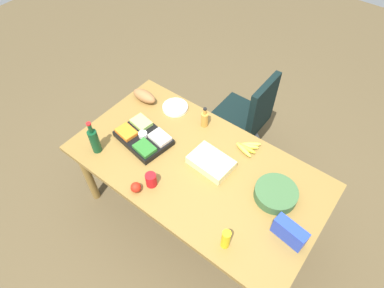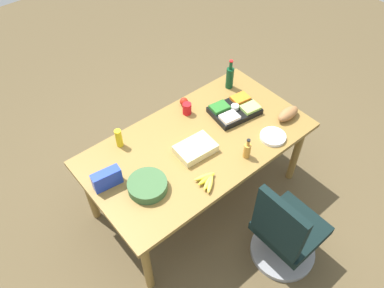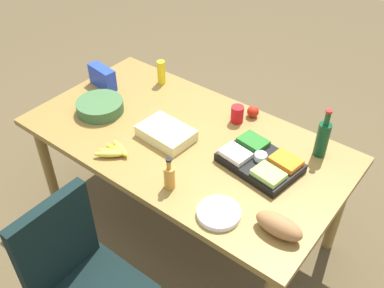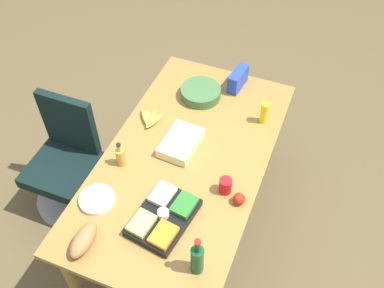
{
  "view_description": "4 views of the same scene",
  "coord_description": "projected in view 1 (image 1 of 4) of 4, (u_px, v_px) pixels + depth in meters",
  "views": [
    {
      "loc": [
        0.88,
        -1.19,
        2.81
      ],
      "look_at": [
        -0.11,
        0.08,
        0.87
      ],
      "focal_mm": 30.92,
      "sensor_mm": 36.0,
      "label": 1
    },
    {
      "loc": [
        1.42,
        1.62,
        3.12
      ],
      "look_at": [
        0.07,
        0.01,
        0.8
      ],
      "focal_mm": 35.3,
      "sensor_mm": 36.0,
      "label": 2
    },
    {
      "loc": [
        -1.31,
        1.6,
        2.42
      ],
      "look_at": [
        -0.13,
        0.1,
        0.86
      ],
      "focal_mm": 41.01,
      "sensor_mm": 36.0,
      "label": 3
    },
    {
      "loc": [
        -1.69,
        -0.72,
        3.02
      ],
      "look_at": [
        0.05,
        -0.03,
        0.87
      ],
      "focal_mm": 40.64,
      "sensor_mm": 36.0,
      "label": 4
    }
  ],
  "objects": [
    {
      "name": "paper_plate_stack",
      "position": [
        175.0,
        107.0,
        2.89
      ],
      "size": [
        0.24,
        0.24,
        0.03
      ],
      "primitive_type": "cylinder",
      "rotation": [
        0.0,
        0.0,
        -0.11
      ],
      "color": "white",
      "rests_on": "conference_table"
    },
    {
      "name": "bread_loaf",
      "position": [
        144.0,
        96.0,
        2.93
      ],
      "size": [
        0.24,
        0.11,
        0.1
      ],
      "primitive_type": "ellipsoid",
      "rotation": [
        0.0,
        0.0,
        0.02
      ],
      "color": "#976439",
      "rests_on": "conference_table"
    },
    {
      "name": "ground_plane",
      "position": [
        196.0,
        214.0,
        3.1
      ],
      "size": [
        10.0,
        10.0,
        0.0
      ],
      "primitive_type": "plane",
      "color": "brown"
    },
    {
      "name": "dressing_bottle",
      "position": [
        205.0,
        119.0,
        2.72
      ],
      "size": [
        0.08,
        0.08,
        0.19
      ],
      "color": "#C58833",
      "rests_on": "conference_table"
    },
    {
      "name": "sheet_cake",
      "position": [
        211.0,
        162.0,
        2.48
      ],
      "size": [
        0.33,
        0.24,
        0.07
      ],
      "primitive_type": "cube",
      "rotation": [
        0.0,
        0.0,
        -0.06
      ],
      "color": "beige",
      "rests_on": "conference_table"
    },
    {
      "name": "banana_bunch",
      "position": [
        247.0,
        147.0,
        2.59
      ],
      "size": [
        0.18,
        0.19,
        0.04
      ],
      "color": "gold",
      "rests_on": "conference_table"
    },
    {
      "name": "veggie_tray",
      "position": [
        143.0,
        137.0,
        2.64
      ],
      "size": [
        0.46,
        0.36,
        0.09
      ],
      "color": "black",
      "rests_on": "conference_table"
    },
    {
      "name": "office_chair",
      "position": [
        243.0,
        123.0,
        3.35
      ],
      "size": [
        0.56,
        0.56,
        0.96
      ],
      "color": "gray",
      "rests_on": "ground"
    },
    {
      "name": "salad_bowl",
      "position": [
        276.0,
        194.0,
        2.3
      ],
      "size": [
        0.38,
        0.38,
        0.08
      ],
      "primitive_type": "cylinder",
      "rotation": [
        0.0,
        0.0,
        0.29
      ],
      "color": "#396035",
      "rests_on": "conference_table"
    },
    {
      "name": "chip_bag_blue",
      "position": [
        290.0,
        232.0,
        2.08
      ],
      "size": [
        0.23,
        0.11,
        0.15
      ],
      "primitive_type": "cube",
      "rotation": [
        0.0,
        0.0,
        -0.13
      ],
      "color": "#223CB3",
      "rests_on": "conference_table"
    },
    {
      "name": "wine_bottle",
      "position": [
        94.0,
        140.0,
        2.51
      ],
      "size": [
        0.07,
        0.07,
        0.31
      ],
      "color": "#0E3F20",
      "rests_on": "conference_table"
    },
    {
      "name": "mustard_bottle",
      "position": [
        226.0,
        239.0,
        2.04
      ],
      "size": [
        0.07,
        0.07,
        0.17
      ],
      "primitive_type": "cylinder",
      "rotation": [
        0.0,
        0.0,
        0.23
      ],
      "color": "yellow",
      "rests_on": "conference_table"
    },
    {
      "name": "apple_red",
      "position": [
        136.0,
        187.0,
        2.34
      ],
      "size": [
        0.08,
        0.08,
        0.08
      ],
      "primitive_type": "sphere",
      "rotation": [
        0.0,
        0.0,
        -0.11
      ],
      "color": "#B42112",
      "rests_on": "conference_table"
    },
    {
      "name": "conference_table",
      "position": [
        196.0,
        171.0,
        2.57
      ],
      "size": [
        1.94,
        1.05,
        0.78
      ],
      "color": "olive",
      "rests_on": "ground"
    },
    {
      "name": "red_solo_cup",
      "position": [
        151.0,
        180.0,
        2.36
      ],
      "size": [
        0.1,
        0.1,
        0.11
      ],
      "primitive_type": "cylinder",
      "rotation": [
        0.0,
        0.0,
        -0.32
      ],
      "color": "red",
      "rests_on": "conference_table"
    }
  ]
}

